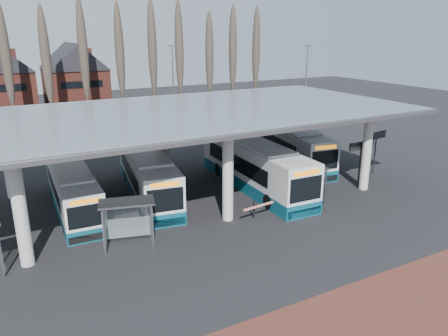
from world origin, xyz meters
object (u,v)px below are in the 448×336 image
bus_2 (254,166)px  shelter_2 (306,179)px  bus_0 (73,190)px  shelter_1 (127,213)px  bus_3 (288,145)px  bus_1 (148,175)px

bus_2 → shelter_2: bearing=-75.2°
bus_0 → bus_2: bearing=-6.4°
bus_2 → shelter_1: 12.49m
bus_3 → bus_1: bearing=-162.5°
bus_3 → bus_0: bearing=-164.0°
bus_2 → bus_3: bus_2 is taller
bus_1 → shelter_1: size_ratio=3.73×
bus_0 → shelter_1: 7.19m
bus_0 → bus_3: size_ratio=0.85×
shelter_1 → bus_2: bearing=38.0°
bus_2 → shelter_2: (1.08, -4.91, 0.24)m
bus_0 → bus_2: (13.23, -2.04, 0.29)m
bus_0 → bus_2: 13.39m
bus_1 → bus_2: 8.15m
shelter_2 → shelter_1: bearing=171.2°
bus_0 → bus_2: bus_2 is taller
bus_2 → bus_3: size_ratio=1.02×
bus_0 → shelter_2: bearing=-23.6°
bus_2 → shelter_1: size_ratio=4.02×
bus_3 → shelter_1: size_ratio=3.93×
shelter_2 → bus_0: bearing=145.3°
bus_1 → bus_3: 14.34m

